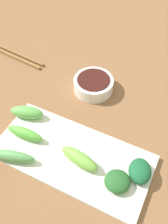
% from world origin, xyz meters
% --- Properties ---
extents(tabletop, '(2.10, 2.10, 0.02)m').
position_xyz_m(tabletop, '(0.00, 0.00, 0.01)').
color(tabletop, brown).
rests_on(tabletop, ground).
extents(sauce_bowl, '(0.10, 0.10, 0.04)m').
position_xyz_m(sauce_bowl, '(-0.12, -0.04, 0.04)').
color(sauce_bowl, white).
rests_on(sauce_bowl, tabletop).
extents(serving_plate, '(0.16, 0.33, 0.01)m').
position_xyz_m(serving_plate, '(0.08, 0.01, 0.03)').
color(serving_plate, silver).
rests_on(serving_plate, tabletop).
extents(broccoli_stalk_0, '(0.04, 0.09, 0.03)m').
position_xyz_m(broccoli_stalk_0, '(0.09, 0.03, 0.05)').
color(broccoli_stalk_0, '#78B847').
rests_on(broccoli_stalk_0, serving_plate).
extents(broccoli_stalk_1, '(0.03, 0.09, 0.03)m').
position_xyz_m(broccoli_stalk_1, '(0.09, -0.11, 0.05)').
color(broccoli_stalk_1, '#5EB53F').
rests_on(broccoli_stalk_1, serving_plate).
extents(broccoli_leafy_2, '(0.06, 0.06, 0.02)m').
position_xyz_m(broccoli_leafy_2, '(0.10, 0.12, 0.04)').
color(broccoli_leafy_2, '#275D2A').
rests_on(broccoli_leafy_2, serving_plate).
extents(broccoli_stalk_3, '(0.05, 0.10, 0.03)m').
position_xyz_m(broccoli_stalk_3, '(0.15, -0.10, 0.05)').
color(broccoli_stalk_3, '#5EA258').
rests_on(broccoli_stalk_3, serving_plate).
extents(broccoli_stalk_4, '(0.05, 0.08, 0.03)m').
position_xyz_m(broccoli_stalk_4, '(0.04, -0.13, 0.05)').
color(broccoli_stalk_4, '#65B452').
rests_on(broccoli_stalk_4, serving_plate).
extents(broccoli_leafy_5, '(0.07, 0.06, 0.03)m').
position_xyz_m(broccoli_leafy_5, '(0.06, 0.15, 0.05)').
color(broccoli_leafy_5, '#1B5C35').
rests_on(broccoli_leafy_5, serving_plate).
extents(chopsticks, '(0.05, 0.23, 0.01)m').
position_xyz_m(chopsticks, '(-0.14, -0.32, 0.02)').
color(chopsticks, olive).
rests_on(chopsticks, tabletop).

